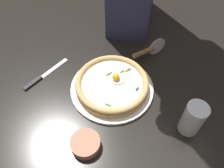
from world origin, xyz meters
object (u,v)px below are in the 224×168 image
(pizza, at_px, (112,84))
(drinking_glass, at_px, (192,120))
(side_bowl, at_px, (85,144))
(pizza_cutter, at_px, (148,50))
(table_knife, at_px, (40,78))

(pizza, relative_size, drinking_glass, 2.18)
(pizza, distance_m, drinking_glass, 0.32)
(drinking_glass, bearing_deg, side_bowl, -163.46)
(side_bowl, distance_m, drinking_glass, 0.37)
(side_bowl, height_order, drinking_glass, drinking_glass)
(pizza, relative_size, pizza_cutter, 2.03)
(side_bowl, relative_size, table_knife, 0.51)
(side_bowl, xyz_separation_m, drinking_glass, (0.35, 0.10, 0.04))
(pizza, height_order, pizza_cutter, pizza_cutter)
(pizza, xyz_separation_m, side_bowl, (-0.06, -0.25, -0.02))
(pizza_cutter, bearing_deg, drinking_glass, -66.37)
(pizza, xyz_separation_m, pizza_cutter, (0.14, 0.20, 0.01))
(table_knife, bearing_deg, drinking_glass, -15.58)
(side_bowl, bearing_deg, drinking_glass, 16.54)
(pizza, bearing_deg, table_knife, 176.11)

